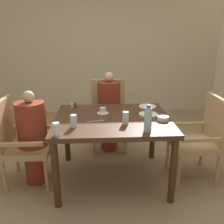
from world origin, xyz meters
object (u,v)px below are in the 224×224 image
Objects in this scene: chair_left_side at (20,140)px; diner_in_far_chair at (109,111)px; glass_tall_near at (56,129)px; glass_tall_mid at (126,118)px; bowl_small at (163,118)px; glass_tall_far at (74,121)px; plate_main_left at (147,106)px; plate_main_right at (148,114)px; water_bottle at (148,119)px; chair_far_side at (109,112)px; teacup_with_saucer at (103,111)px; diner_in_left_chair at (33,137)px; chair_right_side at (201,135)px.

diner_in_far_chair is (1.03, 0.78, 0.06)m from chair_left_side.
glass_tall_mid is (0.67, 0.27, 0.00)m from glass_tall_near.
bowl_small is 0.99× the size of glass_tall_far.
plate_main_left is 1.07m from glass_tall_far.
glass_tall_mid is at bearing 22.41° from glass_tall_near.
plate_main_right is 0.81× the size of water_bottle.
plate_main_left and plate_main_right have the same top height.
plate_main_left is 0.81× the size of water_bottle.
bowl_small is at bearing 52.52° from water_bottle.
bowl_small is 1.13m from glass_tall_near.
glass_tall_far is at bearing 167.84° from water_bottle.
glass_tall_near is at bearing -157.59° from glass_tall_mid.
water_bottle is (0.31, -1.33, 0.36)m from chair_far_side.
chair_left_side is at bearing 158.57° from glass_tall_far.
glass_tall_far is (-0.40, -1.03, 0.24)m from diner_in_far_chair.
glass_tall_mid is 1.00× the size of glass_tall_far.
diner_in_far_chair is 1.06m from bowl_small.
water_bottle is at bearing -53.74° from teacup_with_saucer.
bowl_small is 0.99× the size of glass_tall_mid.
water_bottle is at bearing -102.25° from plate_main_right.
glass_tall_mid is at bearing -169.70° from bowl_small.
diner_in_far_chair reaches higher than water_bottle.
diner_in_left_chair is 1.10× the size of chair_right_side.
chair_right_side is (1.03, -0.93, 0.00)m from chair_far_side.
plate_main_left is at bearing 98.37° from bowl_small.
chair_right_side is 7.72× the size of glass_tall_far.
chair_left_side reaches higher than glass_tall_near.
teacup_with_saucer is 0.50× the size of water_bottle.
glass_tall_near and glass_tall_mid have the same top height.
plate_main_right is at bearing -8.85° from teacup_with_saucer.
diner_in_far_chair is at bearing 97.54° from glass_tall_mid.
chair_far_side reaches higher than glass_tall_near.
glass_tall_far is at bearing -126.11° from teacup_with_saucer.
plate_main_left is at bearing 21.21° from teacup_with_saucer.
plate_main_left is 0.81m from water_bottle.
teacup_with_saucer is 1.03× the size of glass_tall_far.
chair_far_side reaches higher than glass_tall_mid.
water_bottle is at bearing -127.48° from bowl_small.
chair_far_side is 1.20m from bowl_small.
glass_tall_far is at bearing -27.08° from diner_in_left_chair.
diner_in_left_chair is 0.61m from glass_tall_far.
glass_tall_near reaches higher than teacup_with_saucer.
water_bottle reaches higher than glass_tall_mid.
diner_in_left_chair is 1.10× the size of chair_far_side.
glass_tall_far is (0.14, 0.21, 0.00)m from glass_tall_near.
glass_tall_near is 0.25m from glass_tall_far.
chair_far_side is 7.82× the size of bowl_small.
chair_far_side is at bearing 117.48° from bowl_small.
chair_far_side is at bearing 90.00° from diner_in_far_chair.
chair_left_side reaches higher than teacup_with_saucer.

